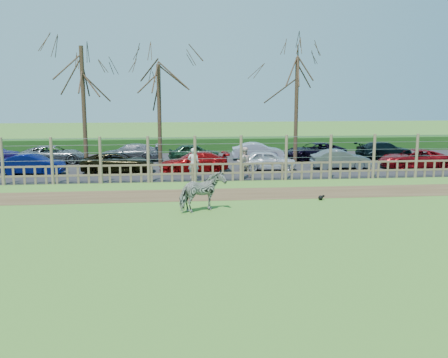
{
  "coord_description": "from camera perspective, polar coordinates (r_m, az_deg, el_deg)",
  "views": [
    {
      "loc": [
        -1.18,
        -18.64,
        4.88
      ],
      "look_at": [
        1.0,
        2.5,
        1.1
      ],
      "focal_mm": 40.0,
      "sensor_mm": 36.0,
      "label": 1
    }
  ],
  "objects": [
    {
      "name": "dirt_strip",
      "position": [
        23.68,
        -2.9,
        -1.81
      ],
      "size": [
        34.0,
        2.8,
        0.01
      ],
      "primitive_type": "cube",
      "color": "brown",
      "rests_on": "ground"
    },
    {
      "name": "tree_mid",
      "position": [
        32.16,
        -7.46,
        9.98
      ],
      "size": [
        4.8,
        4.8,
        6.83
      ],
      "color": "#3D2B1E",
      "rests_on": "ground"
    },
    {
      "name": "crow",
      "position": [
        22.94,
        11.02,
        -2.09
      ],
      "size": [
        0.29,
        0.22,
        0.24
      ],
      "color": "black",
      "rests_on": "ground"
    },
    {
      "name": "hedge",
      "position": [
        40.39,
        -4.18,
        3.9
      ],
      "size": [
        46.0,
        2.0,
        1.1
      ],
      "primitive_type": "cube",
      "color": "#1E4716",
      "rests_on": "ground"
    },
    {
      "name": "car_10",
      "position": [
        34.64,
        -3.44,
        3.03
      ],
      "size": [
        3.67,
        1.84,
        1.2
      ],
      "primitive_type": "imported",
      "rotation": [
        0.0,
        0.0,
        1.69
      ],
      "color": "#1F4027",
      "rests_on": "asphalt"
    },
    {
      "name": "visitor_b",
      "position": [
        28.03,
        2.31,
        1.92
      ],
      "size": [
        0.84,
        0.66,
        1.72
      ],
      "primitive_type": "imported",
      "rotation": [
        0.0,
        0.0,
        3.15
      ],
      "color": "beige",
      "rests_on": "asphalt"
    },
    {
      "name": "zebra",
      "position": [
        20.29,
        -2.52,
        -1.51
      ],
      "size": [
        2.09,
        1.71,
        1.62
      ],
      "primitive_type": "imported",
      "rotation": [
        0.0,
        0.0,
        2.09
      ],
      "color": "gray",
      "rests_on": "ground"
    },
    {
      "name": "car_8",
      "position": [
        35.47,
        -18.9,
        2.67
      ],
      "size": [
        4.52,
        2.48,
        1.2
      ],
      "primitive_type": "imported",
      "rotation": [
        0.0,
        0.0,
        1.69
      ],
      "color": "slate",
      "rests_on": "asphalt"
    },
    {
      "name": "car_6",
      "position": [
        33.65,
        20.87,
        2.18
      ],
      "size": [
        4.44,
        2.27,
        1.2
      ],
      "primitive_type": "imported",
      "rotation": [
        0.0,
        0.0,
        4.65
      ],
      "color": "maroon",
      "rests_on": "asphalt"
    },
    {
      "name": "ground",
      "position": [
        19.31,
        -2.2,
        -4.56
      ],
      "size": [
        120.0,
        120.0,
        0.0
      ],
      "primitive_type": "plane",
      "color": "#71A43B",
      "rests_on": "ground"
    },
    {
      "name": "car_11",
      "position": [
        35.42,
        3.89,
        3.18
      ],
      "size": [
        3.72,
        1.5,
        1.2
      ],
      "primitive_type": "imported",
      "rotation": [
        0.0,
        0.0,
        1.51
      ],
      "color": "#B0ADC7",
      "rests_on": "asphalt"
    },
    {
      "name": "car_3",
      "position": [
        29.99,
        -3.45,
        1.93
      ],
      "size": [
        4.24,
        1.97,
        1.2
      ],
      "primitive_type": "imported",
      "rotation": [
        0.0,
        0.0,
        4.78
      ],
      "color": "#950A0C",
      "rests_on": "asphalt"
    },
    {
      "name": "car_12",
      "position": [
        35.96,
        10.3,
        3.15
      ],
      "size": [
        4.51,
        2.47,
        1.2
      ],
      "primitive_type": "imported",
      "rotation": [
        0.0,
        0.0,
        4.83
      ],
      "color": "black",
      "rests_on": "asphalt"
    },
    {
      "name": "car_5",
      "position": [
        32.04,
        13.15,
        2.21
      ],
      "size": [
        3.7,
        1.46,
        1.2
      ],
      "primitive_type": "imported",
      "rotation": [
        0.0,
        0.0,
        1.52
      ],
      "color": "#565D63",
      "rests_on": "asphalt"
    },
    {
      "name": "tree_left",
      "position": [
        31.61,
        -15.87,
        11.04
      ],
      "size": [
        4.8,
        4.8,
        7.88
      ],
      "color": "#3D2B1E",
      "rests_on": "ground"
    },
    {
      "name": "car_2",
      "position": [
        30.46,
        -12.05,
        1.86
      ],
      "size": [
        4.35,
        2.07,
        1.2
      ],
      "primitive_type": "imported",
      "rotation": [
        0.0,
        0.0,
        1.55
      ],
      "color": "black",
      "rests_on": "asphalt"
    },
    {
      "name": "car_9",
      "position": [
        35.18,
        -10.72,
        2.98
      ],
      "size": [
        4.14,
        1.69,
        1.2
      ],
      "primitive_type": "imported",
      "rotation": [
        0.0,
        0.0,
        4.71
      ],
      "color": "slate",
      "rests_on": "asphalt"
    },
    {
      "name": "car_4",
      "position": [
        30.84,
        5.0,
        2.14
      ],
      "size": [
        3.59,
        1.6,
        1.2
      ],
      "primitive_type": "imported",
      "rotation": [
        0.0,
        0.0,
        1.52
      ],
      "color": "silver",
      "rests_on": "asphalt"
    },
    {
      "name": "visitor_a",
      "position": [
        27.68,
        -3.51,
        1.8
      ],
      "size": [
        0.68,
        0.5,
        1.72
      ],
      "primitive_type": "imported",
      "rotation": [
        0.0,
        0.0,
        3.0
      ],
      "color": "silver",
      "rests_on": "asphalt"
    },
    {
      "name": "fence",
      "position": [
        26.98,
        -3.31,
        1.38
      ],
      "size": [
        30.16,
        0.16,
        2.5
      ],
      "color": "brown",
      "rests_on": "ground"
    },
    {
      "name": "asphalt",
      "position": [
        33.52,
        -3.81,
        1.72
      ],
      "size": [
        44.0,
        13.0,
        0.04
      ],
      "primitive_type": "cube",
      "color": "#232326",
      "rests_on": "ground"
    },
    {
      "name": "tree_right",
      "position": [
        33.66,
        8.33,
        10.59
      ],
      "size": [
        4.8,
        4.8,
        7.35
      ],
      "color": "#3D2B1E",
      "rests_on": "ground"
    },
    {
      "name": "car_13",
      "position": [
        37.76,
        17.87,
        3.15
      ],
      "size": [
        4.3,
        2.14,
        1.2
      ],
      "primitive_type": "imported",
      "rotation": [
        0.0,
        0.0,
        1.69
      ],
      "color": "black",
      "rests_on": "asphalt"
    },
    {
      "name": "car_1",
      "position": [
        31.09,
        -21.01,
        1.57
      ],
      "size": [
        3.74,
        1.6,
        1.2
      ],
      "primitive_type": "imported",
      "rotation": [
        0.0,
        0.0,
        1.48
      ],
      "color": "#060E4F",
      "rests_on": "asphalt"
    }
  ]
}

